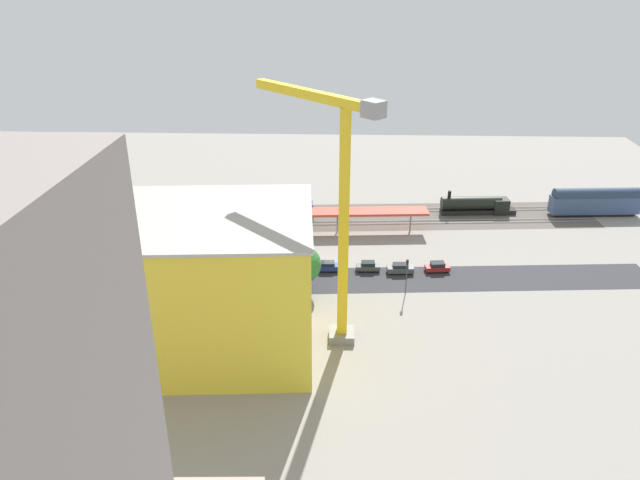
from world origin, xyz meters
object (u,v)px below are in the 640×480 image
Objects in this scene: street_tree_0 at (171,261)px; parked_car_4 at (296,267)px; parked_car_3 at (328,267)px; street_tree_4 at (273,268)px; parked_car_1 at (400,269)px; box_truck_2 at (225,279)px; box_truck_0 at (187,280)px; platform_canopy_near at (263,213)px; parked_car_6 at (225,266)px; parked_car_2 at (368,267)px; tower_crane at (337,206)px; box_truck_1 at (244,284)px; parked_car_7 at (187,264)px; street_tree_1 at (195,268)px; passenger_coach at (595,201)px; street_tree_3 at (235,263)px; street_tree_2 at (302,264)px; parked_car_0 at (437,267)px; parked_car_5 at (258,265)px; construction_building at (194,285)px; traffic_light at (407,272)px; freight_coach_far at (266,208)px; locomotive at (478,205)px.

parked_car_4 is at bearing -155.93° from street_tree_0.
parked_car_3 is 12.19m from street_tree_4.
box_truck_2 is at bearing 11.75° from parked_car_1.
street_tree_4 reaches higher than box_truck_0.
parked_car_1 is at bearing -169.53° from box_truck_0.
parked_car_6 is (5.03, 15.88, -3.45)m from platform_canopy_near.
parked_car_2 reaches higher than parked_car_4.
tower_crane is 3.68× the size of box_truck_1.
parked_car_7 is 10.75m from street_tree_1.
street_tree_1 is at bearing 25.14° from passenger_coach.
tower_crane is at bearing 144.08° from street_tree_3.
street_tree_0 is 20.77m from street_tree_2.
parked_car_0 is 37.13m from parked_car_6.
parked_car_5 is at bearing 21.71° from passenger_coach.
parked_car_7 is (31.87, -0.01, -0.06)m from parked_car_2.
construction_building is (-0.53, 22.51, 8.95)m from parked_car_6.
street_tree_2 is at bearing 19.35° from parked_car_0.
street_tree_2 is at bearing -0.44° from traffic_light.
parked_car_0 is 33.58m from box_truck_1.
box_truck_0 is (17.50, 6.63, 0.92)m from parked_car_4.
street_tree_0 is (11.25, 1.08, 4.42)m from box_truck_1.
traffic_light is (-26.23, -0.06, 2.65)m from box_truck_1.
street_tree_3 is (10.71, 0.18, 0.14)m from street_tree_2.
box_truck_0 is (42.10, 7.43, 0.87)m from parked_car_0.
freight_coach_far is 4.22× the size of parked_car_1.
street_tree_3 is at bearing 1.13° from street_tree_4.
box_truck_2 is at bearing -2.48° from traffic_light.
parked_car_3 is at bearing -178.90° from parked_car_6.
street_tree_3 is at bearing 85.84° from platform_canopy_near.
parked_car_6 is 0.75× the size of traffic_light.
freight_coach_far is at bearing -90.59° from box_truck_1.
freight_coach_far is (44.51, 6.54, 1.39)m from locomotive.
construction_building is at bearing 107.65° from parked_car_7.
freight_coach_far reaches higher than parked_car_0.
construction_building reaches higher than parked_car_2.
construction_building is at bearing 84.27° from freight_coach_far.
parked_car_1 is 0.57× the size of street_tree_3.
parked_car_3 is 24.86m from parked_car_7.
parked_car_5 is at bearing -3.34° from parked_car_4.
platform_canopy_near is at bearing -100.43° from construction_building.
platform_canopy_near is at bearing -91.10° from box_truck_1.
platform_canopy_near is 13.86× the size of parked_car_7.
parked_car_6 is 16.44m from street_tree_2.
parked_car_2 is 33.43m from street_tree_0.
construction_building is at bearing 36.70° from parked_car_1.
freight_coach_far is at bearing -47.51° from traffic_light.
tower_crane is (-26.39, 19.86, 19.38)m from parked_car_7.
locomotive is at bearing -138.97° from street_tree_4.
parked_car_4 is 0.48× the size of street_tree_0.
traffic_light is (-16.77, 0.13, -0.93)m from street_tree_2.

